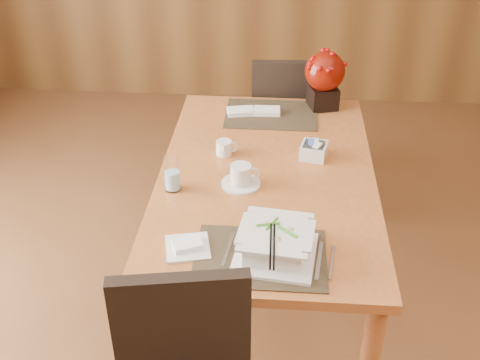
# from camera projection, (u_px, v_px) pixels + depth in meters

# --- Properties ---
(dining_table) EXTENTS (0.90, 1.50, 0.75)m
(dining_table) POSITION_uv_depth(u_px,v_px,m) (266.00, 192.00, 2.57)
(dining_table) COLOR #B36631
(dining_table) RESTS_ON ground
(placemat_near) EXTENTS (0.45, 0.33, 0.01)m
(placemat_near) POSITION_uv_depth(u_px,v_px,m) (261.00, 257.00, 2.05)
(placemat_near) COLOR black
(placemat_near) RESTS_ON dining_table
(placemat_far) EXTENTS (0.45, 0.33, 0.01)m
(placemat_far) POSITION_uv_depth(u_px,v_px,m) (271.00, 114.00, 2.98)
(placemat_far) COLOR black
(placemat_far) RESTS_ON dining_table
(soup_setting) EXTENTS (0.30, 0.30, 0.11)m
(soup_setting) POSITION_uv_depth(u_px,v_px,m) (276.00, 244.00, 2.03)
(soup_setting) COLOR silver
(soup_setting) RESTS_ON dining_table
(coffee_cup) EXTENTS (0.16, 0.16, 0.09)m
(coffee_cup) POSITION_uv_depth(u_px,v_px,m) (241.00, 177.00, 2.42)
(coffee_cup) COLOR silver
(coffee_cup) RESTS_ON dining_table
(water_glass) EXTENTS (0.07, 0.07, 0.15)m
(water_glass) POSITION_uv_depth(u_px,v_px,m) (172.00, 173.00, 2.37)
(water_glass) COLOR white
(water_glass) RESTS_ON dining_table
(creamer_jug) EXTENTS (0.10, 0.10, 0.06)m
(creamer_jug) POSITION_uv_depth(u_px,v_px,m) (224.00, 148.00, 2.63)
(creamer_jug) COLOR silver
(creamer_jug) RESTS_ON dining_table
(sugar_caddy) EXTENTS (0.13, 0.13, 0.06)m
(sugar_caddy) POSITION_uv_depth(u_px,v_px,m) (314.00, 151.00, 2.61)
(sugar_caddy) COLOR silver
(sugar_caddy) RESTS_ON dining_table
(berry_decor) EXTENTS (0.20, 0.20, 0.29)m
(berry_decor) POSITION_uv_depth(u_px,v_px,m) (324.00, 76.00, 2.96)
(berry_decor) COLOR black
(berry_decor) RESTS_ON dining_table
(napkins_far) EXTENTS (0.27, 0.12, 0.02)m
(napkins_far) POSITION_uv_depth(u_px,v_px,m) (256.00, 111.00, 2.97)
(napkins_far) COLOR white
(napkins_far) RESTS_ON dining_table
(bread_plate) EXTENTS (0.18, 0.18, 0.01)m
(bread_plate) POSITION_uv_depth(u_px,v_px,m) (188.00, 248.00, 2.09)
(bread_plate) COLOR silver
(bread_plate) RESTS_ON dining_table
(far_chair) EXTENTS (0.46, 0.46, 0.93)m
(far_chair) POSITION_uv_depth(u_px,v_px,m) (288.00, 122.00, 3.41)
(far_chair) COLOR black
(far_chair) RESTS_ON ground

